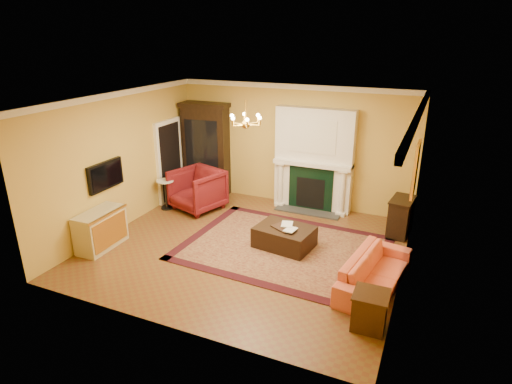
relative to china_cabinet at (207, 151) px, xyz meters
The scene contains 26 objects.
floor 3.60m from the china_cabinet, 47.17° to the right, with size 6.00×5.50×0.02m, color brown.
ceiling 3.86m from the china_cabinet, 47.17° to the right, with size 6.00×5.50×0.02m, color white.
wall_back 2.35m from the china_cabinet, ahead, with size 6.00×0.02×3.00m, color gold.
wall_front 5.74m from the china_cabinet, 66.27° to the right, with size 6.00×0.02×3.00m, color gold.
wall_left 2.61m from the china_cabinet, 105.74° to the right, with size 0.02×5.50×3.00m, color gold.
wall_right 5.88m from the china_cabinet, 25.09° to the right, with size 0.02×5.50×3.00m, color gold.
fireplace 2.91m from the china_cabinet, ahead, with size 1.90×0.70×2.50m.
crown_molding 3.29m from the china_cabinet, 33.60° to the right, with size 6.00×5.50×0.12m.
doorway 1.03m from the china_cabinet, 129.28° to the right, with size 0.08×1.05×2.10m.
tv_panel 3.16m from the china_cabinet, 101.66° to the right, with size 0.09×0.95×0.58m.
gilt_mirror 5.41m from the china_cabinet, 11.67° to the right, with size 0.06×0.76×1.05m.
chandelier 3.69m from the china_cabinet, 47.17° to the right, with size 0.63×0.55×0.53m.
oriental_rug 3.92m from the china_cabinet, 36.46° to the right, with size 3.99×2.99×0.02m, color #450E11.
china_cabinet is the anchor object (origin of this frame).
wingback_armchair 1.31m from the china_cabinet, 73.27° to the right, with size 1.08×1.01×1.11m, color maroon.
pedestal_table 1.64m from the china_cabinet, 105.52° to the right, with size 0.42×0.42×0.75m.
commode 3.75m from the china_cabinet, 96.60° to the right, with size 0.50×1.06×0.79m, color #BCAF8A.
coral_sofa 5.77m from the china_cabinet, 30.56° to the right, with size 1.99×0.58×0.78m, color #E85A49.
end_table 6.51m from the china_cabinet, 38.75° to the right, with size 0.48×0.48×0.55m, color #351D0E.
console_table 5.18m from the china_cabinet, ahead, with size 0.41×0.72×0.80m, color black.
leather_ottoman 3.80m from the china_cabinet, 35.57° to the right, with size 1.12×0.82×0.42m, color black.
ottoman_tray 3.76m from the china_cabinet, 36.11° to the right, with size 0.43×0.33×0.03m, color black.
book_a 3.63m from the china_cabinet, 35.81° to the right, with size 0.23×0.03×0.30m, color gray.
book_b 3.85m from the china_cabinet, 36.43° to the right, with size 0.21×0.02×0.28m, color gray.
topiary_left 2.19m from the china_cabinet, ahead, with size 0.16×0.16×0.43m.
topiary_right 3.53m from the china_cabinet, ahead, with size 0.17×0.17×0.45m.
Camera 1 is at (3.30, -7.07, 4.14)m, focal length 30.00 mm.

